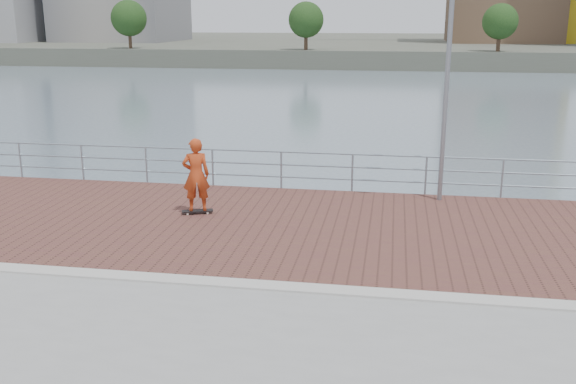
# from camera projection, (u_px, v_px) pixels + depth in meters

# --- Properties ---
(water) EXTENTS (400.00, 400.00, 0.00)m
(water) POSITION_uv_depth(u_px,v_px,m) (271.00, 383.00, 12.41)
(water) COLOR slate
(water) RESTS_ON ground
(brick_lane) EXTENTS (40.00, 6.80, 0.02)m
(brick_lane) POSITION_uv_depth(u_px,v_px,m) (299.00, 227.00, 15.30)
(brick_lane) COLOR brown
(brick_lane) RESTS_ON seawall
(curb) EXTENTS (40.00, 0.40, 0.06)m
(curb) POSITION_uv_depth(u_px,v_px,m) (270.00, 286.00, 11.87)
(curb) COLOR #B7B5AD
(curb) RESTS_ON seawall
(far_shore) EXTENTS (320.00, 95.00, 2.50)m
(far_shore) POSITION_uv_depth(u_px,v_px,m) (386.00, 45.00, 128.62)
(far_shore) COLOR #4C5142
(far_shore) RESTS_ON ground
(guardrail) EXTENTS (39.06, 0.06, 1.13)m
(guardrail) POSITION_uv_depth(u_px,v_px,m) (317.00, 167.00, 18.35)
(guardrail) COLOR #8C9EA8
(guardrail) RESTS_ON brick_lane
(street_lamp) EXTENTS (0.47, 1.36, 6.41)m
(street_lamp) POSITION_uv_depth(u_px,v_px,m) (452.00, 29.00, 15.87)
(street_lamp) COLOR gray
(street_lamp) RESTS_ON brick_lane
(skateboard) EXTENTS (0.80, 0.46, 0.09)m
(skateboard) POSITION_uv_depth(u_px,v_px,m) (197.00, 211.00, 16.25)
(skateboard) COLOR black
(skateboard) RESTS_ON brick_lane
(skateboarder) EXTENTS (0.79, 0.65, 1.86)m
(skateboarder) POSITION_uv_depth(u_px,v_px,m) (196.00, 175.00, 16.00)
(skateboarder) COLOR #BA3E18
(skateboarder) RESTS_ON skateboard
(shoreline_trees) EXTENTS (169.65, 4.96, 6.62)m
(shoreline_trees) POSITION_uv_depth(u_px,v_px,m) (568.00, 20.00, 80.31)
(shoreline_trees) COLOR #473323
(shoreline_trees) RESTS_ON far_shore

